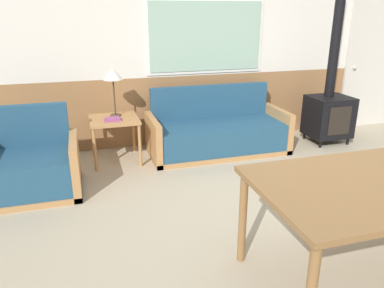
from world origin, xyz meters
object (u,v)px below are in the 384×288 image
(couch, at_px, (217,134))
(side_table, at_px, (114,125))
(table_lamp, at_px, (113,76))
(wood_stove, at_px, (330,104))
(armchair, at_px, (33,169))

(couch, height_order, side_table, couch)
(couch, xyz_separation_m, table_lamp, (-1.33, 0.16, 0.82))
(table_lamp, distance_m, wood_stove, 3.06)
(wood_stove, bearing_deg, armchair, -172.35)
(side_table, xyz_separation_m, table_lamp, (0.03, 0.10, 0.59))
(table_lamp, bearing_deg, couch, -6.86)
(wood_stove, bearing_deg, couch, 178.00)
(couch, distance_m, table_lamp, 1.56)
(armchair, bearing_deg, wood_stove, 0.29)
(couch, relative_size, table_lamp, 3.04)
(couch, distance_m, wood_stove, 1.72)
(couch, distance_m, side_table, 1.38)
(couch, bearing_deg, side_table, 177.68)
(armchair, distance_m, side_table, 1.15)
(wood_stove, bearing_deg, table_lamp, 175.85)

